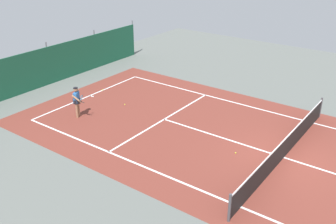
{
  "coord_description": "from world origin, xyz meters",
  "views": [
    {
      "loc": [
        -14.49,
        -4.4,
        8.76
      ],
      "look_at": [
        -0.72,
        5.64,
        0.9
      ],
      "focal_mm": 41.44,
      "sensor_mm": 36.0,
      "label": 1
    }
  ],
  "objects": [
    {
      "name": "ground_plane",
      "position": [
        0.0,
        0.0,
        0.0
      ],
      "size": [
        36.0,
        36.0,
        0.0
      ],
      "primitive_type": "plane",
      "color": "slate"
    },
    {
      "name": "court_surface",
      "position": [
        0.0,
        0.0,
        0.0
      ],
      "size": [
        11.02,
        26.6,
        0.01
      ],
      "color": "brown",
      "rests_on": "ground"
    },
    {
      "name": "tennis_net",
      "position": [
        0.0,
        0.0,
        0.51
      ],
      "size": [
        10.12,
        0.1,
        1.1
      ],
      "color": "black",
      "rests_on": "ground"
    },
    {
      "name": "back_fence",
      "position": [
        -0.0,
        15.92,
        0.67
      ],
      "size": [
        16.3,
        0.98,
        2.7
      ],
      "color": "#195138",
      "rests_on": "ground"
    },
    {
      "name": "tennis_player",
      "position": [
        -2.4,
        10.24,
        0.96
      ],
      "size": [
        0.57,
        0.83,
        1.64
      ],
      "rotation": [
        0.0,
        0.0,
        3.53
      ],
      "color": "#9E7051",
      "rests_on": "ground"
    },
    {
      "name": "tennis_ball_near_player",
      "position": [
        -0.92,
        1.83,
        0.03
      ],
      "size": [
        0.07,
        0.07,
        0.07
      ],
      "primitive_type": "sphere",
      "color": "#CCDB33",
      "rests_on": "ground"
    },
    {
      "name": "tennis_ball_midcourt",
      "position": [
        0.18,
        9.3,
        0.03
      ],
      "size": [
        0.07,
        0.07,
        0.07
      ],
      "primitive_type": "sphere",
      "color": "#CCDB33",
      "rests_on": "ground"
    },
    {
      "name": "tennis_ball_by_sideline",
      "position": [
        1.04,
        11.9,
        0.03
      ],
      "size": [
        0.07,
        0.07,
        0.07
      ],
      "primitive_type": "sphere",
      "color": "#CCDB33",
      "rests_on": "ground"
    }
  ]
}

